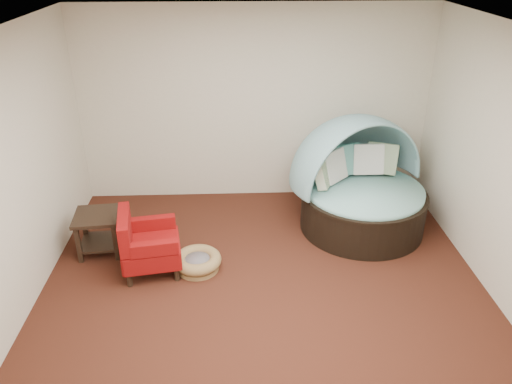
{
  "coord_description": "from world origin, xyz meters",
  "views": [
    {
      "loc": [
        -0.29,
        -4.39,
        3.52
      ],
      "look_at": [
        -0.07,
        0.6,
        0.98
      ],
      "focal_mm": 35.0,
      "sensor_mm": 36.0,
      "label": 1
    }
  ],
  "objects_px": {
    "canopy_daybed": "(361,178)",
    "pet_basket": "(198,262)",
    "side_table": "(99,228)",
    "red_armchair": "(146,244)"
  },
  "relations": [
    {
      "from": "canopy_daybed",
      "to": "pet_basket",
      "type": "height_order",
      "value": "canopy_daybed"
    },
    {
      "from": "side_table",
      "to": "pet_basket",
      "type": "bearing_deg",
      "value": -19.83
    },
    {
      "from": "red_armchair",
      "to": "side_table",
      "type": "height_order",
      "value": "red_armchair"
    },
    {
      "from": "pet_basket",
      "to": "red_armchair",
      "type": "distance_m",
      "value": 0.64
    },
    {
      "from": "pet_basket",
      "to": "side_table",
      "type": "xyz_separation_m",
      "value": [
        -1.23,
        0.44,
        0.23
      ]
    },
    {
      "from": "canopy_daybed",
      "to": "pet_basket",
      "type": "distance_m",
      "value": 2.41
    },
    {
      "from": "canopy_daybed",
      "to": "pet_basket",
      "type": "bearing_deg",
      "value": -178.0
    },
    {
      "from": "canopy_daybed",
      "to": "side_table",
      "type": "bearing_deg",
      "value": 166.42
    },
    {
      "from": "pet_basket",
      "to": "side_table",
      "type": "height_order",
      "value": "side_table"
    },
    {
      "from": "pet_basket",
      "to": "red_armchair",
      "type": "bearing_deg",
      "value": 179.46
    }
  ]
}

